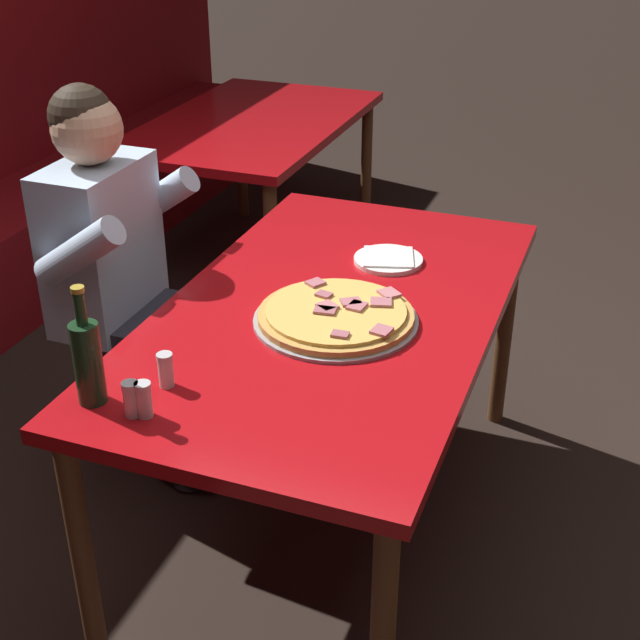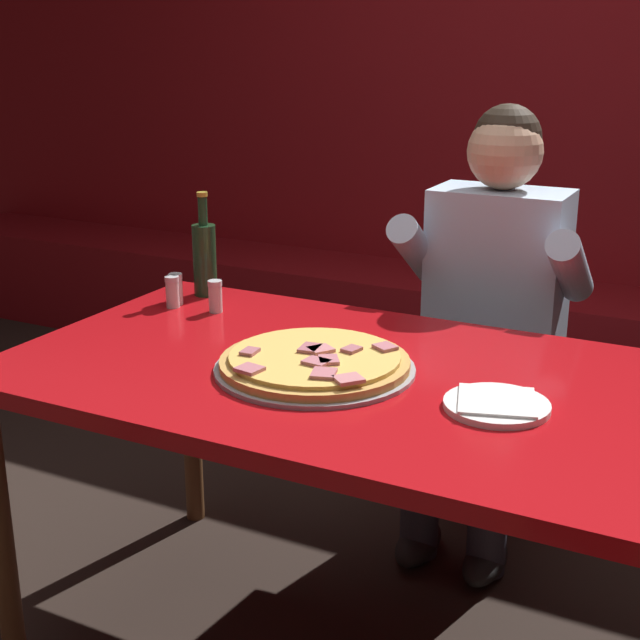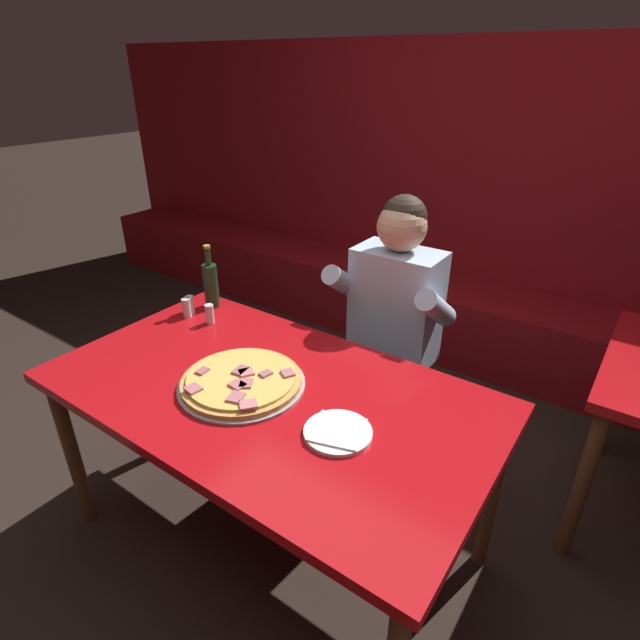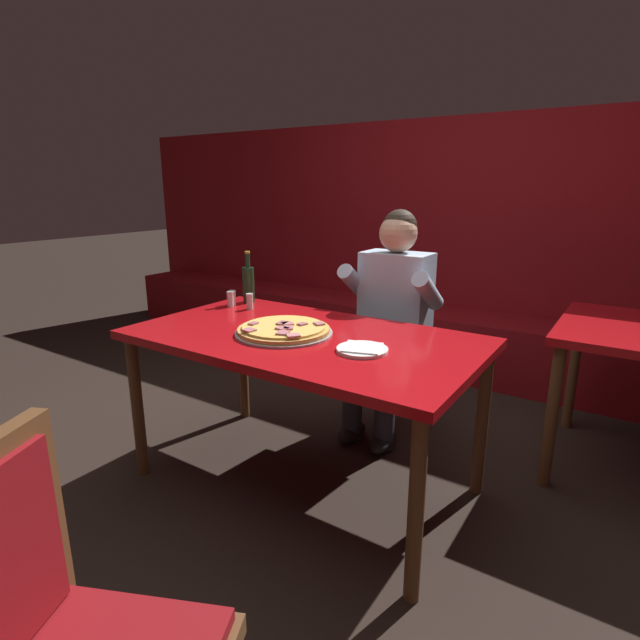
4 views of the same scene
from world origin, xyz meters
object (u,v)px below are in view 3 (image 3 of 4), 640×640
plate_white_paper (338,432)px  shaker_parmesan (190,306)px  beer_bottle (211,284)px  diner_seated_blue_shirt (386,327)px  main_dining_table (268,405)px  pizza (242,381)px  shaker_black_pepper (210,315)px  shaker_red_pepper_flakes (187,309)px

plate_white_paper → shaker_parmesan: shaker_parmesan is taller
beer_bottle → diner_seated_blue_shirt: 0.81m
main_dining_table → beer_bottle: (-0.63, 0.35, 0.18)m
diner_seated_blue_shirt → pizza: bearing=-102.4°
beer_bottle → shaker_black_pepper: (0.12, -0.13, -0.07)m
shaker_parmesan → plate_white_paper: bearing=-16.8°
plate_white_paper → diner_seated_blue_shirt: 0.81m
plate_white_paper → diner_seated_blue_shirt: diner_seated_blue_shirt is taller
pizza → shaker_parmesan: bearing=154.0°
beer_bottle → shaker_parmesan: (-0.02, -0.12, -0.07)m
main_dining_table → pizza: 0.13m
pizza → beer_bottle: beer_bottle is taller
shaker_black_pepper → shaker_parmesan: bearing=175.5°
main_dining_table → beer_bottle: beer_bottle is taller
main_dining_table → plate_white_paper: size_ratio=7.47×
pizza → beer_bottle: bearing=144.5°
shaker_red_pepper_flakes → diner_seated_blue_shirt: diner_seated_blue_shirt is taller
plate_white_paper → beer_bottle: 1.06m
plate_white_paper → shaker_red_pepper_flakes: 1.01m
beer_bottle → diner_seated_blue_shirt: bearing=26.2°
shaker_parmesan → pizza: bearing=-26.0°
pizza → diner_seated_blue_shirt: diner_seated_blue_shirt is taller
pizza → shaker_black_pepper: shaker_black_pepper is taller
shaker_red_pepper_flakes → plate_white_paper: bearing=-15.5°
main_dining_table → shaker_parmesan: size_ratio=18.23×
main_dining_table → shaker_red_pepper_flakes: size_ratio=18.23×
plate_white_paper → shaker_parmesan: bearing=163.2°
pizza → diner_seated_blue_shirt: (0.16, 0.75, -0.06)m
pizza → shaker_red_pepper_flakes: 0.62m
main_dining_table → beer_bottle: 0.75m
shaker_black_pepper → main_dining_table: bearing=-23.8°
plate_white_paper → pizza: bearing=177.3°
beer_bottle → shaker_red_pepper_flakes: (-0.01, -0.14, -0.07)m
pizza → shaker_parmesan: shaker_parmesan is taller
main_dining_table → plate_white_paper: bearing=-10.2°
main_dining_table → pizza: size_ratio=3.55×
shaker_black_pepper → plate_white_paper: bearing=-18.7°
pizza → diner_seated_blue_shirt: bearing=77.6°
pizza → diner_seated_blue_shirt: size_ratio=0.35×
main_dining_table → pizza: (-0.08, -0.04, 0.09)m
plate_white_paper → shaker_red_pepper_flakes: bearing=164.5°
shaker_black_pepper → diner_seated_blue_shirt: (0.60, 0.48, -0.08)m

